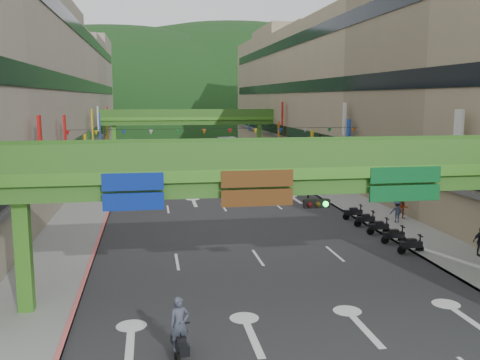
{
  "coord_description": "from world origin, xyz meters",
  "views": [
    {
      "loc": [
        -5.81,
        -16.26,
        8.88
      ],
      "look_at": [
        0.0,
        18.0,
        3.5
      ],
      "focal_mm": 40.0,
      "sensor_mm": 36.0,
      "label": 1
    }
  ],
  "objects": [
    {
      "name": "car_yellow",
      "position": [
        2.63,
        54.58,
        0.68
      ],
      "size": [
        2.22,
        4.21,
        1.36
      ],
      "primitive_type": "imported",
      "rotation": [
        0.0,
        0.0,
        0.16
      ],
      "color": "orange",
      "rests_on": "ground"
    },
    {
      "name": "curb_right",
      "position": [
        9.1,
        50.0,
        0.09
      ],
      "size": [
        0.2,
        140.0,
        0.18
      ],
      "primitive_type": "cube",
      "color": "gray",
      "rests_on": "ground"
    },
    {
      "name": "scooter_rider_near",
      "position": [
        -4.97,
        1.0,
        1.05
      ],
      "size": [
        0.77,
        1.59,
        2.21
      ],
      "color": "black",
      "rests_on": "ground"
    },
    {
      "name": "sidewalk_left",
      "position": [
        -11.0,
        50.0,
        0.07
      ],
      "size": [
        4.0,
        140.0,
        0.15
      ],
      "primitive_type": "cube",
      "color": "gray",
      "rests_on": "ground"
    },
    {
      "name": "building_row_right",
      "position": [
        18.93,
        50.0,
        9.46
      ],
      "size": [
        12.8,
        95.0,
        19.0
      ],
      "color": "gray",
      "rests_on": "ground"
    },
    {
      "name": "hill_left",
      "position": [
        -15.0,
        160.0,
        0.0
      ],
      "size": [
        168.0,
        140.0,
        112.0
      ],
      "primitive_type": "ellipsoid",
      "color": "#1C4419",
      "rests_on": "ground"
    },
    {
      "name": "bunting_string",
      "position": [
        0.0,
        30.0,
        5.96
      ],
      "size": [
        26.0,
        0.36,
        0.47
      ],
      "color": "black",
      "rests_on": "ground"
    },
    {
      "name": "overpass_near",
      "position": [
        0.93,
        5.38,
        5.21
      ],
      "size": [
        28.0,
        12.27,
        7.1
      ],
      "color": "#4C9E2D",
      "rests_on": "ground"
    },
    {
      "name": "pedestrian_blue",
      "position": [
        11.3,
        18.23,
        0.8
      ],
      "size": [
        0.86,
        0.7,
        1.59
      ],
      "primitive_type": "imported",
      "rotation": [
        0.0,
        0.0,
        2.81
      ],
      "color": "#2C374F",
      "rests_on": "ground"
    },
    {
      "name": "hill_right",
      "position": [
        25.0,
        180.0,
        0.0
      ],
      "size": [
        208.0,
        176.0,
        128.0
      ],
      "primitive_type": "ellipsoid",
      "color": "#1C4419",
      "rests_on": "ground"
    },
    {
      "name": "scooter_rider_left",
      "position": [
        -5.6,
        28.26,
        0.93
      ],
      "size": [
        0.92,
        1.6,
        1.89
      ],
      "color": "gray",
      "rests_on": "ground"
    },
    {
      "name": "parked_scooter_row",
      "position": [
        8.8,
        15.72,
        0.52
      ],
      "size": [
        1.6,
        9.35,
        1.08
      ],
      "color": "black",
      "rests_on": "ground"
    },
    {
      "name": "overpass_far",
      "position": [
        0.0,
        65.0,
        5.4
      ],
      "size": [
        28.0,
        2.2,
        7.1
      ],
      "color": "#4C9E2D",
      "rests_on": "ground"
    },
    {
      "name": "sidewalk_right",
      "position": [
        11.0,
        50.0,
        0.07
      ],
      "size": [
        4.0,
        140.0,
        0.15
      ],
      "primitive_type": "cube",
      "color": "gray",
      "rests_on": "ground"
    },
    {
      "name": "scooter_rider_far",
      "position": [
        -1.28,
        39.12,
        1.01
      ],
      "size": [
        0.89,
        1.59,
        2.0
      ],
      "color": "maroon",
      "rests_on": "ground"
    },
    {
      "name": "building_row_left",
      "position": [
        -18.93,
        50.0,
        9.46
      ],
      "size": [
        12.8,
        95.0,
        19.0
      ],
      "color": "#9E937F",
      "rests_on": "ground"
    },
    {
      "name": "road_slab",
      "position": [
        0.0,
        50.0,
        0.01
      ],
      "size": [
        18.0,
        140.0,
        0.02
      ],
      "primitive_type": "cube",
      "color": "#28282B",
      "rests_on": "ground"
    },
    {
      "name": "car_silver",
      "position": [
        -7.0,
        35.0,
        0.76
      ],
      "size": [
        1.71,
        4.64,
        1.52
      ],
      "primitive_type": "imported",
      "rotation": [
        0.0,
        0.0,
        -0.02
      ],
      "color": "#A6A7AE",
      "rests_on": "ground"
    },
    {
      "name": "scooter_rider_mid",
      "position": [
        0.76,
        29.59,
        0.94
      ],
      "size": [
        0.83,
        1.58,
        1.85
      ],
      "color": "black",
      "rests_on": "ground"
    },
    {
      "name": "pedestrian_red",
      "position": [
        12.2,
        19.2,
        0.79
      ],
      "size": [
        0.87,
        0.74,
        1.58
      ],
      "primitive_type": "imported",
      "rotation": [
        0.0,
        0.0,
        -0.2
      ],
      "color": "#9A3B17",
      "rests_on": "ground"
    },
    {
      "name": "pedestrian_dark",
      "position": [
        12.2,
        9.9,
        0.82
      ],
      "size": [
        1.0,
        0.5,
        1.64
      ],
      "primitive_type": "imported",
      "rotation": [
        0.0,
        0.0,
        0.1
      ],
      "color": "black",
      "rests_on": "ground"
    },
    {
      "name": "curb_left",
      "position": [
        -9.1,
        50.0,
        0.09
      ],
      "size": [
        0.2,
        140.0,
        0.18
      ],
      "primitive_type": "cube",
      "color": "#CC5959",
      "rests_on": "ground"
    }
  ]
}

